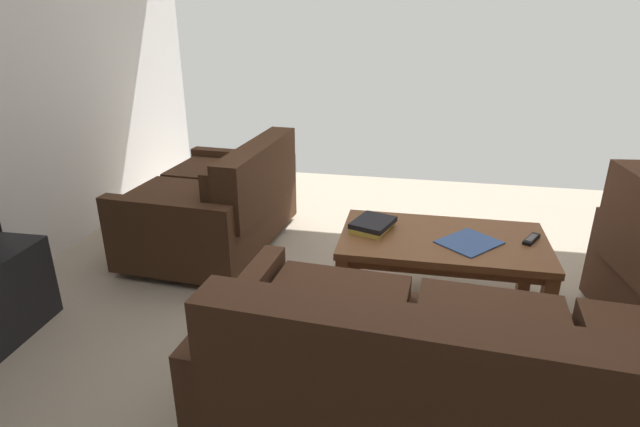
% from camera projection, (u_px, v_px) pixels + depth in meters
% --- Properties ---
extents(ground_plane, '(4.96, 5.31, 0.01)m').
position_uv_depth(ground_plane, '(402.00, 330.00, 2.81)').
color(ground_plane, tan).
extents(sofa_main, '(2.14, 1.05, 0.82)m').
position_uv_depth(sofa_main, '(489.00, 394.00, 1.84)').
color(sofa_main, black).
rests_on(sofa_main, ground).
extents(loveseat_near, '(0.97, 1.34, 0.79)m').
position_uv_depth(loveseat_near, '(219.00, 203.00, 3.66)').
color(loveseat_near, black).
rests_on(loveseat_near, ground).
extents(coffee_table, '(1.13, 0.64, 0.45)m').
position_uv_depth(coffee_table, '(442.00, 248.00, 2.88)').
color(coffee_table, brown).
rests_on(coffee_table, ground).
extents(book_stack, '(0.27, 0.30, 0.06)m').
position_uv_depth(book_stack, '(373.00, 225.00, 2.95)').
color(book_stack, '#E0CC4C').
rests_on(book_stack, coffee_table).
extents(tv_remote, '(0.12, 0.16, 0.02)m').
position_uv_depth(tv_remote, '(531.00, 239.00, 2.81)').
color(tv_remote, black).
rests_on(tv_remote, coffee_table).
extents(loose_magazine, '(0.38, 0.39, 0.01)m').
position_uv_depth(loose_magazine, '(469.00, 242.00, 2.79)').
color(loose_magazine, '#385693').
rests_on(loose_magazine, coffee_table).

